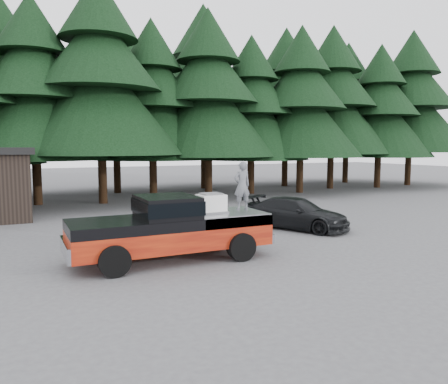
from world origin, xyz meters
name	(u,v)px	position (x,y,z in m)	size (l,w,h in m)	color
ground	(225,258)	(0.00, 0.00, 0.00)	(120.00, 120.00, 0.00)	#49494B
pickup_truck	(171,238)	(-1.54, 0.47, 0.67)	(6.00, 2.04, 1.33)	red
truck_cab	(167,206)	(-1.64, 0.47, 1.62)	(1.66, 1.90, 0.59)	black
air_compressor	(211,204)	(-0.23, 0.47, 1.60)	(0.79, 0.65, 0.54)	silver
man_on_bed	(242,186)	(0.96, 0.72, 2.10)	(0.56, 0.37, 1.54)	slate
parked_car	(296,213)	(4.68, 2.99, 0.63)	(1.77, 4.35, 1.26)	black
treeline	(115,78)	(0.42, 17.20, 7.72)	(60.15, 16.05, 17.50)	black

